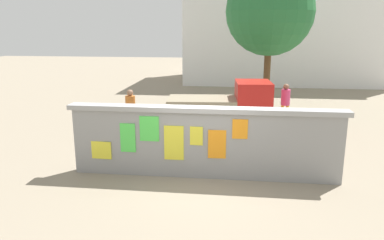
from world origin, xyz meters
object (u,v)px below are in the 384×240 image
(auto_rickshaw_truck, at_px, (225,108))
(person_walking, at_px, (131,108))
(motorcycle, at_px, (144,140))
(person_bystander, at_px, (285,100))
(bicycle_near, at_px, (294,147))
(tree_roadside, at_px, (270,12))

(auto_rickshaw_truck, xyz_separation_m, person_walking, (-3.22, -0.76, 0.09))
(person_walking, bearing_deg, motorcycle, -64.22)
(motorcycle, bearing_deg, person_bystander, 41.91)
(motorcycle, relative_size, person_walking, 1.16)
(auto_rickshaw_truck, relative_size, bicycle_near, 2.23)
(bicycle_near, height_order, tree_roadside, tree_roadside)
(bicycle_near, relative_size, person_bystander, 1.03)
(auto_rickshaw_truck, distance_m, bicycle_near, 3.35)
(auto_rickshaw_truck, relative_size, tree_roadside, 0.58)
(auto_rickshaw_truck, distance_m, person_bystander, 2.60)
(bicycle_near, height_order, person_bystander, person_bystander)
(person_walking, bearing_deg, bicycle_near, -18.79)
(bicycle_near, xyz_separation_m, tree_roadside, (-0.28, 7.50, 4.01))
(bicycle_near, bearing_deg, person_bystander, 87.27)
(person_bystander, bearing_deg, tree_roadside, 97.23)
(motorcycle, xyz_separation_m, tree_roadside, (4.04, 7.71, 3.91))
(auto_rickshaw_truck, height_order, motorcycle, auto_rickshaw_truck)
(motorcycle, relative_size, tree_roadside, 0.29)
(auto_rickshaw_truck, bearing_deg, motorcycle, -128.92)
(auto_rickshaw_truck, xyz_separation_m, motorcycle, (-2.24, -2.78, -0.44))
(motorcycle, xyz_separation_m, person_walking, (-0.97, 2.01, 0.52))
(bicycle_near, xyz_separation_m, person_walking, (-5.30, 1.80, 0.62))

